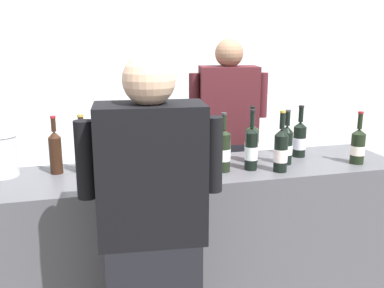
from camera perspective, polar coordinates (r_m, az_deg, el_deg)
The scene contains 18 objects.
wall_back at distance 5.00m, azimuth -7.82°, elevation 10.14°, with size 8.00×0.10×2.80m, color silver.
counter at distance 2.73m, azimuth -0.04°, elevation -12.97°, with size 2.53×0.59×0.96m, color #4C4C51.
wine_bottle_0 at distance 2.54m, azimuth -14.03°, elevation -0.94°, with size 0.08×0.08×0.33m.
wine_bottle_1 at distance 2.56m, azimuth -17.32°, elevation -0.88°, with size 0.07×0.07×0.33m.
wine_bottle_2 at distance 2.82m, azimuth 20.74°, elevation -0.23°, with size 0.08×0.08×0.32m.
wine_bottle_3 at distance 2.87m, azimuth 13.80°, elevation 0.63°, with size 0.08×0.08×0.33m.
wine_bottle_4 at distance 2.68m, azimuth 12.15°, elevation -0.05°, with size 0.07×0.07×0.33m.
wine_bottle_5 at distance 2.53m, azimuth 7.71°, elevation -0.57°, with size 0.07×0.07×0.35m.
wine_bottle_6 at distance 2.69m, azimuth 7.75°, elevation 0.15°, with size 0.08×0.08×0.34m.
wine_bottle_7 at distance 2.51m, azimuth -7.19°, elevation -1.00°, with size 0.08×0.08×0.33m.
wine_bottle_8 at distance 2.49m, azimuth 4.10°, elevation -0.83°, with size 0.08×0.08×0.34m.
wine_bottle_9 at distance 2.53m, azimuth 11.47°, elevation -0.78°, with size 0.08×0.08×0.35m.
wine_bottle_10 at distance 2.55m, azimuth 0.06°, elevation -0.50°, with size 0.07×0.07×0.31m.
wine_glass at distance 2.35m, azimuth -0.03°, elevation -1.49°, with size 0.07×0.07×0.19m.
ice_bucket at distance 2.62m, azimuth -23.69°, elevation -1.34°, with size 0.19×0.19×0.23m.
person_server at distance 3.35m, azimuth 4.59°, elevation -1.52°, with size 0.58×0.31×1.70m.
person_guest at distance 1.98m, azimuth -5.11°, elevation -13.48°, with size 0.61×0.28×1.65m.
potted_shrub at distance 3.88m, azimuth 3.82°, elevation -0.79°, with size 0.61×0.63×1.08m.
Camera 1 is at (-0.62, -2.36, 1.71)m, focal length 41.06 mm.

